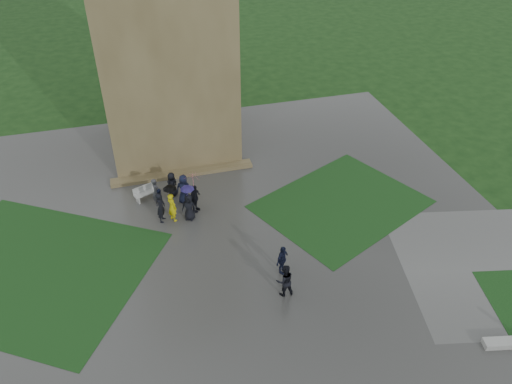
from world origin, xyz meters
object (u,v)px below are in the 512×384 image
object	(u,v)px
tower	(159,12)
bench	(146,192)
pedestrian_mid	(282,260)
pedestrian_near	(285,280)

from	to	relation	value
tower	bench	xyz separation A→B (m)	(-2.46, -6.39, -8.53)
pedestrian_mid	pedestrian_near	world-z (taller)	pedestrian_near
pedestrian_near	bench	bearing A→B (deg)	-60.20
bench	pedestrian_mid	distance (m)	9.95
bench	pedestrian_near	distance (m)	10.94
bench	tower	bearing A→B (deg)	46.65
tower	pedestrian_near	bearing A→B (deg)	-78.94
tower	pedestrian_mid	distance (m)	16.91
tower	bench	bearing A→B (deg)	-111.08
tower	pedestrian_near	xyz separation A→B (m)	(3.09, -15.80, -8.11)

